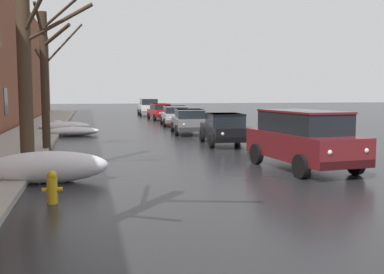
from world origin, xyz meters
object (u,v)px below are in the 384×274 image
sedan_red_queued_behind_truck (160,111)px  sedan_grey_parked_kerbside_mid (190,121)px  suv_maroon_approaching_near_lane (303,137)px  fire_hydrant (52,187)px  sedan_black_parked_kerbside_close (225,128)px  suv_white_at_far_intersection (149,106)px  bare_tree_mid_block (46,74)px  sedan_silver_parked_far_down_block (175,115)px  bare_tree_second_along_sidewalk (26,45)px

sedan_red_queued_behind_truck → sedan_grey_parked_kerbside_mid: bearing=-92.1°
suv_maroon_approaching_near_lane → fire_hydrant: bearing=-158.7°
sedan_black_parked_kerbside_close → suv_white_at_far_intersection: 27.62m
suv_maroon_approaching_near_lane → sedan_grey_parked_kerbside_mid: size_ratio=1.02×
bare_tree_mid_block → sedan_grey_parked_kerbside_mid: 10.15m
sedan_black_parked_kerbside_close → fire_hydrant: bearing=-125.3°
sedan_black_parked_kerbside_close → sedan_silver_parked_far_down_block: bearing=89.6°
sedan_grey_parked_kerbside_mid → sedan_black_parked_kerbside_close: bearing=-86.6°
sedan_silver_parked_far_down_block → suv_white_at_far_intersection: 15.16m
sedan_red_queued_behind_truck → suv_white_at_far_intersection: size_ratio=0.99×
sedan_black_parked_kerbside_close → sedan_red_queued_behind_truck: bearing=89.5°
bare_tree_mid_block → bare_tree_second_along_sidewalk: bearing=-90.0°
sedan_black_parked_kerbside_close → suv_white_at_far_intersection: size_ratio=0.95×
sedan_grey_parked_kerbside_mid → sedan_silver_parked_far_down_block: (0.43, 6.61, -0.00)m
bare_tree_second_along_sidewalk → sedan_red_queued_behind_truck: (7.88, 26.44, -2.90)m
suv_maroon_approaching_near_lane → sedan_silver_parked_far_down_block: bearing=90.8°
sedan_grey_parked_kerbside_mid → suv_white_at_far_intersection: size_ratio=1.03×
bare_tree_mid_block → sedan_grey_parked_kerbside_mid: bearing=41.8°
bare_tree_second_along_sidewalk → suv_maroon_approaching_near_lane: size_ratio=1.57×
bare_tree_second_along_sidewalk → fire_hydrant: 4.65m
bare_tree_mid_block → suv_white_at_far_intersection: (7.84, 28.35, -2.12)m
bare_tree_mid_block → suv_white_at_far_intersection: size_ratio=1.41×
sedan_grey_parked_kerbside_mid → sedan_silver_parked_far_down_block: same height
sedan_silver_parked_far_down_block → sedan_red_queued_behind_truck: size_ratio=1.01×
bare_tree_mid_block → sedan_silver_parked_far_down_block: size_ratio=1.42×
bare_tree_second_along_sidewalk → suv_white_at_far_intersection: bearing=77.1°
sedan_silver_parked_far_down_block → fire_hydrant: bearing=-107.4°
bare_tree_second_along_sidewalk → sedan_silver_parked_far_down_block: bearing=67.7°
bare_tree_second_along_sidewalk → sedan_grey_parked_kerbside_mid: bearing=59.3°
sedan_black_parked_kerbside_close → sedan_red_queued_behind_truck: (0.17, 19.88, 0.00)m
suv_maroon_approaching_near_lane → sedan_red_queued_behind_truck: bearing=90.4°
suv_white_at_far_intersection → fire_hydrant: size_ratio=6.12×
sedan_silver_parked_far_down_block → suv_white_at_far_intersection: bearing=89.8°
bare_tree_second_along_sidewalk → sedan_grey_parked_kerbside_mid: (7.36, 12.41, -2.90)m
sedan_silver_parked_far_down_block → suv_white_at_far_intersection: suv_white_at_far_intersection is taller
suv_white_at_far_intersection → fire_hydrant: 38.01m
sedan_black_parked_kerbside_close → sedan_grey_parked_kerbside_mid: bearing=93.4°
sedan_grey_parked_kerbside_mid → sedan_red_queued_behind_truck: same height
bare_tree_second_along_sidewalk → sedan_red_queued_behind_truck: bearing=73.4°
sedan_red_queued_behind_truck → fire_hydrant: size_ratio=6.06×
bare_tree_mid_block → sedan_black_parked_kerbside_close: bare_tree_mid_block is taller
sedan_black_parked_kerbside_close → sedan_red_queued_behind_truck: size_ratio=0.96×
sedan_black_parked_kerbside_close → sedan_grey_parked_kerbside_mid: size_ratio=0.92×
fire_hydrant → sedan_red_queued_behind_truck: bearing=76.6°
sedan_black_parked_kerbside_close → fire_hydrant: size_ratio=5.79×
fire_hydrant → sedan_black_parked_kerbside_close: bearing=54.7°
bare_tree_second_along_sidewalk → suv_white_at_far_intersection: bare_tree_second_along_sidewalk is taller
suv_maroon_approaching_near_lane → sedan_red_queued_behind_truck: (-0.18, 26.79, -0.24)m
bare_tree_mid_block → sedan_silver_parked_far_down_block: 15.51m
sedan_red_queued_behind_truck → suv_white_at_far_intersection: (-0.04, 7.73, 0.24)m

